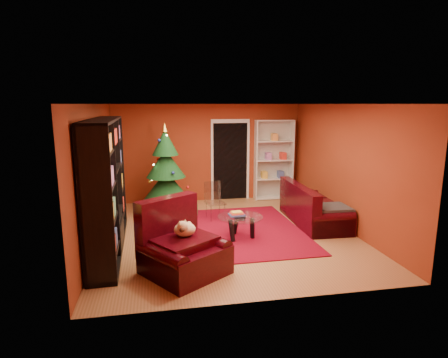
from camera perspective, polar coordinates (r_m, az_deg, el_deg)
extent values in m
cube|color=#9B633A|center=(7.77, 0.54, -8.37)|extent=(5.00, 5.50, 0.05)
cube|color=silver|center=(7.32, 0.58, 11.56)|extent=(5.00, 5.50, 0.05)
cube|color=maroon|center=(10.14, -2.44, 3.99)|extent=(5.00, 0.05, 2.60)
cube|color=maroon|center=(7.38, -19.06, 0.60)|extent=(0.05, 5.50, 2.60)
cube|color=maroon|center=(8.28, 17.98, 1.78)|extent=(0.05, 5.50, 2.60)
cube|color=maroon|center=(7.87, 1.32, -7.86)|extent=(2.85, 3.31, 0.02)
cube|color=#1C6A88|center=(9.73, -8.95, -3.31)|extent=(0.41, 0.41, 0.31)
cube|color=#236E3A|center=(8.91, -5.24, -4.72)|extent=(0.36, 0.36, 0.28)
cube|color=maroon|center=(10.10, -6.90, -3.00)|extent=(0.23, 0.23, 0.22)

